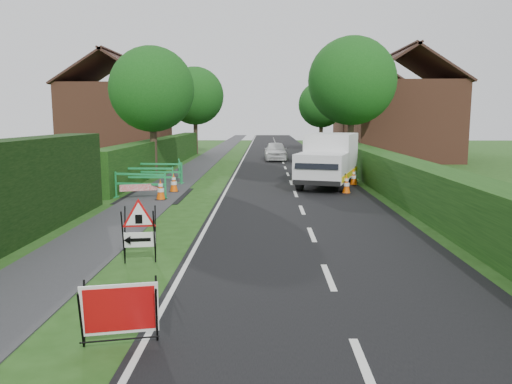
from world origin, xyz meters
name	(u,v)px	position (x,y,z in m)	size (l,w,h in m)	color
ground	(190,296)	(0.00, 0.00, 0.00)	(120.00, 120.00, 0.00)	#204614
road_surface	(279,153)	(2.50, 35.00, 0.00)	(6.00, 90.00, 0.02)	black
footpath	(216,153)	(-3.00, 35.00, 0.01)	(2.00, 90.00, 0.02)	#2D2D30
hedge_west_far	(162,168)	(-5.00, 22.00, 0.00)	(1.00, 24.00, 1.80)	#14380F
hedge_east	(372,181)	(6.50, 16.00, 0.00)	(1.20, 50.00, 1.50)	#14380F
house_west	(118,120)	(-10.00, 30.00, 2.90)	(7.50, 7.40, 7.88)	brown
house_east_a	(401,120)	(11.00, 28.00, 2.90)	(7.50, 7.40, 7.88)	brown
house_east_b	(373,119)	(12.00, 42.00, 2.90)	(7.50, 7.40, 7.88)	brown
tree_nw	(152,89)	(-4.60, 18.00, 4.48)	(4.40, 4.40, 6.70)	#2D2116
tree_ne	(352,81)	(6.40, 22.00, 5.17)	(5.20, 5.20, 7.79)	#2D2116
tree_fw	(195,96)	(-4.60, 34.00, 4.83)	(4.80, 4.80, 7.24)	#2D2116
tree_fe	(322,105)	(6.40, 38.00, 4.22)	(4.20, 4.20, 6.33)	#2D2116
red_rect_sign	(120,310)	(-0.65, -1.90, 0.49)	(1.10, 0.80, 0.85)	black
triangle_sign	(137,226)	(-1.36, 1.84, 0.81)	(0.91, 0.91, 1.16)	black
works_van	(329,159)	(4.11, 13.99, 1.23)	(3.37, 5.42, 2.32)	silver
traffic_cone_0	(346,184)	(4.55, 11.73, 0.39)	(0.38, 0.38, 0.79)	black
traffic_cone_1	(353,177)	(5.27, 14.24, 0.39)	(0.38, 0.38, 0.79)	black
traffic_cone_2	(354,175)	(5.45, 15.13, 0.39)	(0.38, 0.38, 0.79)	black
traffic_cone_3	(161,190)	(-2.60, 10.02, 0.39)	(0.38, 0.38, 0.79)	black
traffic_cone_4	(174,183)	(-2.47, 12.01, 0.39)	(0.38, 0.38, 0.79)	black
ped_barrier_0	(140,182)	(-3.44, 10.39, 0.63)	(2.09, 0.71, 1.00)	#1B964A
ped_barrier_1	(149,175)	(-3.60, 12.58, 0.63)	(2.07, 0.40, 1.00)	#1B964A
ped_barrier_2	(161,170)	(-3.55, 14.63, 0.63)	(2.08, 0.54, 1.00)	#1B964A
ped_barrier_3	(180,168)	(-2.87, 15.75, 0.63)	(0.76, 2.09, 1.00)	#1B964A
redwhite_plank	(141,199)	(-3.39, 10.18, 0.00)	(1.50, 0.04, 0.25)	red
hatchback_car	(276,151)	(2.03, 27.61, 0.67)	(1.57, 3.90, 1.33)	white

